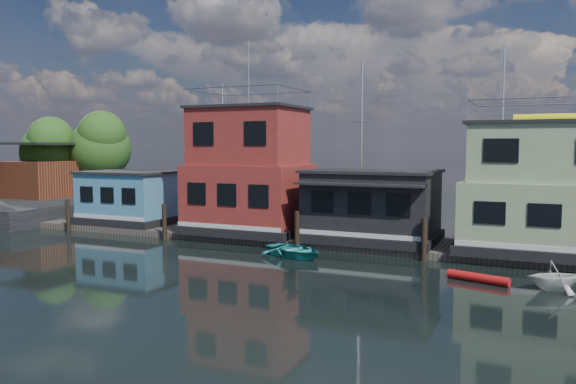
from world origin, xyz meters
The scene contains 12 objects.
ground centered at (0.00, 0.00, 0.00)m, with size 160.00×160.00×0.00m, color black.
dock centered at (0.00, 12.00, 0.20)m, with size 48.00×5.00×0.40m, color #595147.
houseboat_blue centered at (-18.00, 12.00, 2.21)m, with size 6.40×4.90×3.66m.
houseboat_red centered at (-8.50, 12.00, 4.10)m, with size 7.40×5.90×11.86m.
houseboat_dark centered at (-0.50, 11.98, 2.42)m, with size 7.40×6.10×4.06m.
houseboat_green centered at (8.50, 12.00, 3.55)m, with size 8.40×5.90×7.03m.
pilings centered at (-0.33, 9.20, 1.10)m, with size 42.28×0.28×2.20m.
background_masts centered at (4.76, 18.00, 5.55)m, with size 36.40×0.16×12.00m.
shore centered at (-30.67, 15.86, 3.60)m, with size 12.40×15.72×8.24m.
dinghy_white centered at (8.93, 5.51, 0.61)m, with size 2.00×2.32×1.22m, color silver.
dinghy_teal centered at (-3.39, 7.44, 0.37)m, with size 2.57×3.59×0.74m, color teal.
red_kayak centered at (5.98, 5.69, 0.20)m, with size 0.39×0.39×2.66m, color red.
Camera 1 is at (8.28, -19.18, 5.84)m, focal length 35.00 mm.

